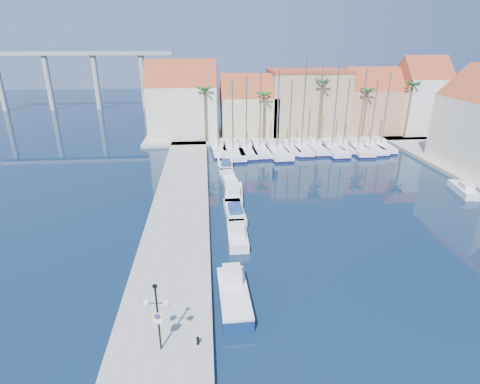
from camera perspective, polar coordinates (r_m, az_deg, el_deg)
The scene contains 37 objects.
ground at distance 28.17m, azimuth 8.31°, elevation -14.38°, with size 260.00×260.00×0.00m, color black.
quay_west at distance 39.18m, azimuth -9.20°, elevation -3.04°, with size 6.00×77.00×0.50m, color gray.
shore_north at distance 73.64m, azimuth 7.50°, elevation 8.85°, with size 54.00×16.00×0.50m, color gray.
lamp_post at distance 21.42m, azimuth -12.53°, elevation -16.83°, with size 1.46×0.51×4.32m.
bollard at distance 23.05m, azimuth -6.43°, elevation -21.62°, with size 0.19×0.19×0.47m, color black.
fishing_boat at distance 26.31m, azimuth -0.98°, elevation -15.24°, with size 2.08×5.84×2.03m.
motorboat_west_0 at distance 33.75m, azimuth -0.39°, elevation -6.53°, with size 1.75×5.24×1.40m.
motorboat_west_1 at distance 38.15m, azimuth -0.83°, elevation -3.02°, with size 2.02×5.66×1.40m.
motorboat_west_2 at distance 42.62m, azimuth -0.95°, elevation -0.27°, with size 2.43×6.23×1.40m.
motorboat_west_3 at distance 48.14m, azimuth -1.78°, elevation 2.36°, with size 2.13×5.26×1.40m.
motorboat_west_4 at distance 52.53m, azimuth -2.15°, elevation 4.03°, with size 2.09×5.74×1.40m.
motorboat_west_5 at distance 56.49m, azimuth -2.53°, elevation 5.31°, with size 1.94×5.75×1.40m.
motorboat_east_1 at distance 51.23m, azimuth 30.93°, elevation 0.37°, with size 2.49×5.22×1.40m.
sailboat_0 at distance 60.94m, azimuth -3.29°, elevation 6.65°, with size 2.72×8.51×13.46m.
sailboat_1 at distance 60.35m, azimuth -1.18°, elevation 6.45°, with size 3.57×12.06×11.56m.
sailboat_2 at distance 60.63m, azimuth 0.89°, elevation 6.55°, with size 2.86×10.26×11.88m.
sailboat_3 at distance 61.21m, azimuth 2.91°, elevation 6.68°, with size 2.94×10.35×12.52m.
sailboat_4 at distance 60.63m, azimuth 5.43°, elevation 6.45°, with size 3.73×11.51×12.68m.
sailboat_5 at distance 61.91m, azimuth 7.35°, elevation 6.71°, with size 2.63×8.38×11.28m.
sailboat_6 at distance 62.42m, azimuth 9.23°, elevation 6.77°, with size 2.60×9.22×14.82m.
sailboat_7 at distance 63.46m, azimuth 11.48°, elevation 6.84°, with size 2.60×9.24×13.06m.
sailboat_8 at distance 63.17m, azimuth 13.60°, elevation 6.59°, with size 3.23×10.44×14.04m.
sailboat_9 at distance 64.97m, azimuth 15.28°, elevation 6.84°, with size 2.52×8.39×11.42m.
sailboat_10 at distance 64.68m, azimuth 17.30°, elevation 6.55°, with size 2.95×10.17×12.94m.
sailboat_11 at distance 66.03m, azimuth 18.89°, elevation 6.64°, with size 3.09×9.94×11.18m.
sailboat_12 at distance 67.48m, azimuth 20.50°, elevation 6.77°, with size 3.00×9.29×12.24m.
building_0 at distance 69.85m, azimuth -8.74°, elevation 13.33°, with size 12.30×9.00×13.50m.
building_1 at distance 70.38m, azimuth 1.35°, elevation 12.62°, with size 10.30×8.00×11.00m.
building_2 at distance 73.27m, azimuth 10.09°, elevation 13.42°, with size 14.20×10.20×11.50m.
building_3 at distance 76.41m, azimuth 19.20°, elevation 12.61°, with size 10.30×8.00×12.00m.
building_4 at distance 79.48m, azimuth 25.68°, elevation 12.83°, with size 8.30×8.00×14.00m.
palm_0 at distance 64.45m, azimuth -5.43°, elevation 15.07°, with size 2.60×2.60×10.15m.
palm_1 at distance 65.33m, azimuth 3.69°, elevation 14.38°, with size 2.60×2.60×9.15m.
palm_2 at distance 67.38m, azimuth 12.49°, elevation 15.77°, with size 2.60×2.60×11.15m.
palm_3 at distance 70.32m, azimuth 18.83°, elevation 14.23°, with size 2.60×2.60×9.65m.
palm_4 at distance 73.77m, azimuth 24.80°, elevation 14.46°, with size 2.60×2.60×10.65m.
viaduct at distance 109.33m, azimuth -23.95°, elevation 16.75°, with size 48.00×2.20×14.45m.
Camera 1 is at (-5.99, -22.02, 16.52)m, focal length 28.00 mm.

